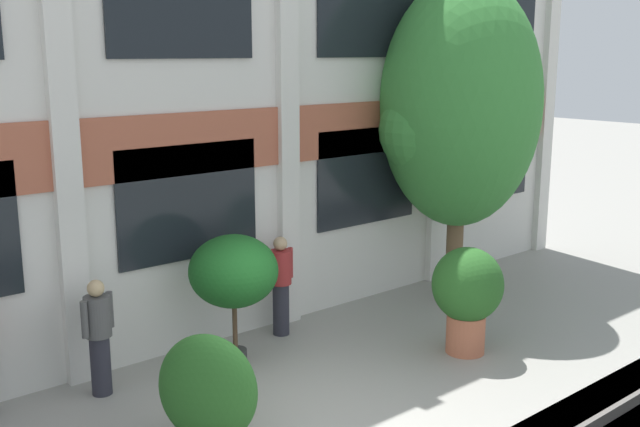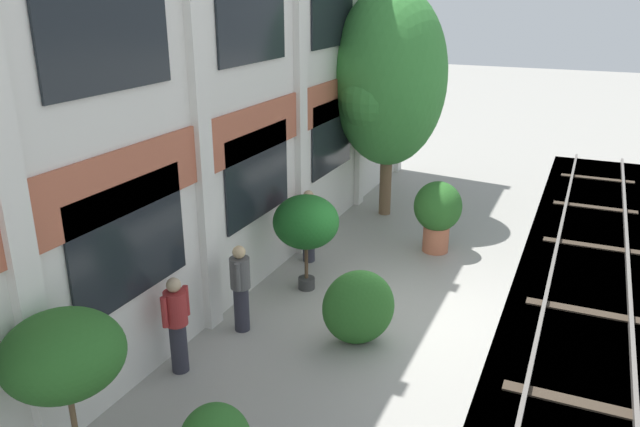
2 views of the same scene
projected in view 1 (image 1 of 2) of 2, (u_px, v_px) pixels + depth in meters
The scene contains 8 objects.
ground_plane at pixel (322, 419), 9.15m from camera, with size 80.00×80.00×0.00m, color gray.
apartment_facade at pixel (176, 79), 10.71m from camera, with size 18.36×0.64×8.07m.
broadleaf_tree at pixel (460, 108), 13.02m from camera, with size 2.94×2.80×5.68m.
potted_plant_tall_urn at pixel (234, 272), 10.46m from camera, with size 1.26×1.26×1.90m.
potted_plant_glazed_jar at pixel (467, 291), 10.98m from camera, with size 1.05×1.05×1.61m.
resident_by_doorway at pixel (281, 283), 11.72m from camera, with size 0.52×0.34×1.59m.
resident_watching_tracks at pixel (99, 334), 9.65m from camera, with size 0.50×0.34×1.56m.
topiary_hedge at pixel (208, 389), 8.48m from camera, with size 1.20×0.70×1.30m, color #286023.
Camera 1 is at (-5.47, -6.38, 4.40)m, focal length 42.00 mm.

